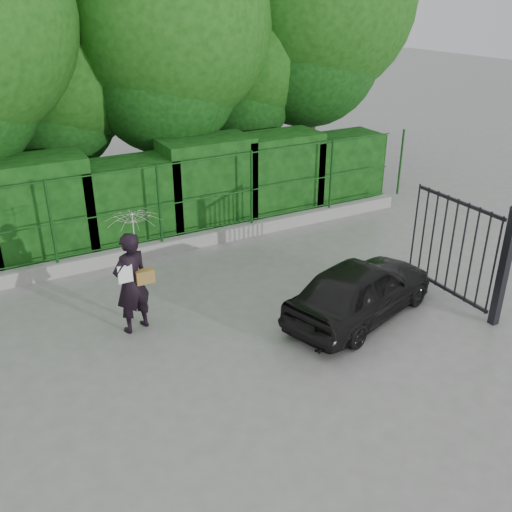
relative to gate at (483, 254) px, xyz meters
name	(u,v)px	position (x,y,z in m)	size (l,w,h in m)	color
ground	(236,360)	(-4.60, 0.72, -1.19)	(80.00, 80.00, 0.00)	gray
kerb	(146,251)	(-4.60, 5.22, -1.04)	(14.00, 0.25, 0.30)	#9E9E99
fence	(152,205)	(-4.38, 5.22, 0.01)	(14.13, 0.06, 1.80)	#103F12
hedge	(127,200)	(-4.65, 6.22, -0.13)	(14.20, 1.20, 2.29)	black
trees	(133,28)	(-3.46, 8.46, 3.43)	(17.10, 6.15, 8.08)	black
gate	(483,254)	(0.00, 0.00, 0.00)	(0.22, 2.33, 2.36)	black
woman	(133,256)	(-5.64, 2.46, 0.21)	(1.00, 0.94, 2.18)	black
car	(360,289)	(-1.98, 0.90, -0.63)	(1.33, 3.30, 1.12)	black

